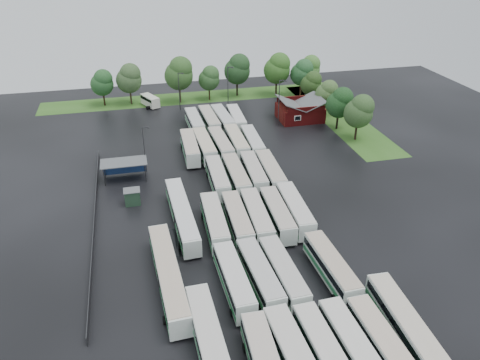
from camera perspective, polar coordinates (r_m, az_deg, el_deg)
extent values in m
plane|color=black|center=(71.00, 0.68, -6.46)|extent=(160.00, 160.00, 0.00)
cube|color=#640D0E|center=(113.25, 7.30, 8.15)|extent=(10.00, 8.00, 3.40)
cube|color=#4C4F51|center=(111.56, 6.16, 9.31)|extent=(5.07, 8.60, 2.19)
cube|color=#4C4F51|center=(113.26, 8.58, 9.46)|extent=(5.07, 8.60, 2.19)
cube|color=#640D0E|center=(109.01, 8.09, 8.50)|extent=(9.00, 0.20, 1.20)
cube|color=silver|center=(108.94, 7.04, 7.49)|extent=(1.60, 0.12, 1.20)
cylinder|color=#2D2D30|center=(86.01, -16.23, 0.32)|extent=(0.16, 0.16, 3.40)
cylinder|color=#2D2D30|center=(85.76, -11.46, 0.86)|extent=(0.16, 0.16, 3.40)
cylinder|color=#2D2D30|center=(88.86, -16.20, 1.27)|extent=(0.16, 0.16, 3.40)
cylinder|color=#2D2D30|center=(88.63, -11.58, 1.79)|extent=(0.16, 0.16, 3.40)
cube|color=#4C4F51|center=(86.45, -14.00, 2.13)|extent=(8.20, 4.20, 0.15)
cube|color=navy|center=(88.98, -13.89, 1.56)|extent=(7.60, 0.08, 2.60)
cube|color=#1C3724|center=(79.49, -12.98, -2.05)|extent=(2.50, 2.00, 2.50)
cube|color=#4C4F51|center=(78.85, -13.08, -1.23)|extent=(2.70, 2.20, 0.12)
cube|color=#305C1B|center=(128.87, -5.55, 9.98)|extent=(80.00, 10.00, 0.01)
cube|color=#305C1B|center=(117.59, 11.87, 7.66)|extent=(10.00, 50.00, 0.01)
cube|color=#2D2D30|center=(76.26, -17.31, -4.67)|extent=(0.10, 50.00, 1.20)
cube|color=#B4A699|center=(49.34, 3.18, -20.69)|extent=(2.95, 12.22, 0.13)
cylinder|color=black|center=(54.06, 1.84, -19.60)|extent=(2.66, 1.00, 1.00)
cube|color=silver|center=(51.13, 6.78, -20.99)|extent=(3.25, 13.12, 2.98)
cube|color=black|center=(50.68, 6.82, -20.55)|extent=(3.29, 12.60, 0.95)
cube|color=#BBB5AB|center=(49.97, 6.88, -19.84)|extent=(3.13, 12.72, 0.13)
cylinder|color=black|center=(54.82, 5.16, -18.83)|extent=(2.77, 1.04, 1.04)
cube|color=silver|center=(52.08, 10.35, -20.27)|extent=(2.98, 12.60, 2.87)
cube|color=black|center=(51.66, 10.41, -19.85)|extent=(3.03, 12.10, 0.92)
cube|color=#38844F|center=(52.56, 10.29, -20.73)|extent=(3.03, 12.35, 0.63)
cube|color=beige|center=(50.98, 10.51, -19.17)|extent=(2.87, 12.22, 0.13)
cylinder|color=black|center=(55.57, 8.56, -18.30)|extent=(2.66, 1.00, 1.00)
cube|color=silver|center=(53.20, 13.64, -19.40)|extent=(2.99, 12.58, 2.87)
cube|color=black|center=(52.78, 13.72, -18.98)|extent=(3.03, 12.09, 0.92)
cube|color=#27713D|center=(53.66, 13.56, -19.85)|extent=(3.03, 12.34, 0.63)
cube|color=beige|center=(52.13, 13.84, -18.29)|extent=(2.87, 12.21, 0.13)
cylinder|color=black|center=(56.62, 11.66, -17.54)|extent=(2.66, 1.00, 1.00)
cube|color=silver|center=(54.23, 17.01, -18.82)|extent=(2.81, 12.57, 2.87)
cube|color=black|center=(53.82, 17.10, -18.40)|extent=(2.86, 12.07, 0.92)
cube|color=#337E49|center=(54.68, 16.92, -19.27)|extent=(2.85, 12.32, 0.63)
cube|color=#BAA691|center=(53.17, 17.25, -17.72)|extent=(2.70, 12.19, 0.13)
cylinder|color=black|center=(57.56, 14.83, -17.06)|extent=(2.66, 1.00, 1.00)
cube|color=silver|center=(59.63, -0.76, -12.09)|extent=(2.93, 12.54, 2.86)
cube|color=black|center=(59.25, -0.76, -11.67)|extent=(2.98, 12.04, 0.91)
cube|color=#1B7F39|center=(60.04, -0.76, -12.55)|extent=(2.98, 12.29, 0.63)
cube|color=beige|center=(58.67, -0.77, -11.00)|extent=(2.82, 12.16, 0.12)
cylinder|color=black|center=(57.72, 0.16, -15.68)|extent=(2.65, 1.00, 1.00)
cylinder|color=black|center=(63.54, -1.56, -10.79)|extent=(2.65, 1.00, 1.00)
cube|color=silver|center=(60.35, 2.42, -11.53)|extent=(3.25, 12.62, 2.86)
cube|color=black|center=(59.99, 2.44, -11.11)|extent=(3.28, 12.12, 0.92)
cube|color=#2F8245|center=(60.76, 2.41, -11.98)|extent=(3.29, 12.37, 0.63)
cube|color=#ABA9A6|center=(59.41, 2.45, -10.43)|extent=(3.12, 12.24, 0.12)
cylinder|color=black|center=(58.46, 3.48, -15.05)|extent=(2.66, 1.00, 1.00)
cylinder|color=black|center=(64.23, 1.43, -10.28)|extent=(2.66, 1.00, 1.00)
cube|color=silver|center=(60.86, 5.28, -11.23)|extent=(3.07, 12.63, 2.87)
cube|color=black|center=(60.50, 5.30, -10.81)|extent=(3.12, 12.13, 0.92)
cube|color=#177335|center=(61.27, 5.25, -11.69)|extent=(3.11, 12.38, 0.63)
cube|color=#ABA6A0|center=(59.93, 5.34, -10.14)|extent=(2.95, 12.25, 0.13)
cylinder|color=black|center=(59.00, 6.46, -14.71)|extent=(2.66, 1.00, 1.00)
cylinder|color=black|center=(64.71, 4.10, -10.02)|extent=(2.66, 1.00, 1.00)
cube|color=silver|center=(62.66, 11.05, -10.38)|extent=(3.05, 12.59, 2.87)
cube|color=black|center=(62.31, 11.10, -9.97)|extent=(3.09, 12.09, 0.92)
cube|color=#288046|center=(63.05, 11.00, -10.83)|extent=(3.09, 12.34, 0.63)
cube|color=tan|center=(61.75, 11.18, -9.31)|extent=(2.93, 12.21, 0.13)
cylinder|color=black|center=(60.88, 12.44, -13.69)|extent=(2.66, 1.00, 1.00)
cylinder|color=black|center=(66.38, 9.56, -9.27)|extent=(2.66, 1.00, 1.00)
cube|color=silver|center=(70.08, -3.12, -5.11)|extent=(3.10, 12.89, 2.93)
cube|color=black|center=(69.76, -3.13, -4.70)|extent=(3.15, 12.38, 0.94)
cube|color=#187C3C|center=(70.44, -3.10, -5.54)|extent=(3.15, 12.63, 0.65)
cube|color=#B7ADA3|center=(69.25, -3.15, -4.06)|extent=(2.98, 12.50, 0.13)
cylinder|color=black|center=(67.62, -2.43, -8.02)|extent=(2.72, 1.02, 1.02)
cylinder|color=black|center=(74.27, -3.67, -4.34)|extent=(2.72, 1.02, 1.02)
cube|color=silver|center=(70.51, -0.34, -4.86)|extent=(2.96, 12.65, 2.88)
cube|color=black|center=(70.20, -0.34, -4.46)|extent=(3.01, 12.15, 0.92)
cube|color=#34804C|center=(70.86, -0.34, -5.29)|extent=(3.01, 12.40, 0.63)
cube|color=#AF9D8E|center=(69.70, -0.34, -3.83)|extent=(2.85, 12.27, 0.13)
cylinder|color=black|center=(68.12, 0.44, -7.68)|extent=(2.67, 1.01, 1.01)
cylinder|color=black|center=(74.59, -1.04, -4.13)|extent=(2.67, 1.01, 1.01)
cube|color=silver|center=(71.13, 2.04, -4.52)|extent=(3.23, 12.90, 2.93)
cube|color=black|center=(70.81, 2.04, -4.12)|extent=(3.27, 12.39, 0.94)
cube|color=#217636|center=(71.48, 2.03, -4.95)|extent=(3.27, 12.64, 0.64)
cube|color=#B5ABA2|center=(70.31, 2.06, -3.48)|extent=(3.10, 12.51, 0.13)
cylinder|color=black|center=(68.72, 2.92, -7.35)|extent=(2.72, 1.02, 1.02)
cylinder|color=black|center=(75.25, 1.20, -3.80)|extent=(2.72, 1.02, 1.02)
cube|color=silver|center=(71.96, 4.57, -4.20)|extent=(3.08, 12.68, 2.89)
cube|color=black|center=(71.65, 4.59, -3.81)|extent=(3.12, 12.18, 0.92)
cube|color=#38814F|center=(72.30, 4.55, -4.63)|extent=(3.12, 12.43, 0.63)
cube|color=#AA9F93|center=(71.16, 4.61, -3.19)|extent=(2.96, 12.30, 0.13)
cylinder|color=black|center=(69.61, 5.52, -6.94)|extent=(2.68, 1.01, 1.01)
cylinder|color=black|center=(75.96, 3.61, -3.52)|extent=(2.68, 1.01, 1.01)
cube|color=silver|center=(73.20, 6.70, -3.65)|extent=(3.25, 13.03, 2.96)
cube|color=black|center=(72.89, 6.72, -3.26)|extent=(3.29, 12.51, 0.95)
cube|color=#207236|center=(73.55, 6.67, -4.08)|extent=(3.29, 12.77, 0.65)
cube|color=beige|center=(72.40, 6.77, -2.62)|extent=(3.12, 12.64, 0.13)
cylinder|color=black|center=(70.81, 7.74, -6.39)|extent=(2.75, 1.03, 1.03)
cylinder|color=black|center=(77.27, 5.62, -3.00)|extent=(2.75, 1.03, 1.03)
cube|color=silver|center=(82.06, -2.74, 0.26)|extent=(2.98, 12.56, 2.86)
cube|color=black|center=(81.79, -2.75, 0.62)|extent=(3.03, 12.06, 0.92)
cube|color=#28753B|center=(82.36, -2.73, -0.12)|extent=(3.02, 12.31, 0.63)
cube|color=#B1AAA0|center=(81.37, -2.76, 1.18)|extent=(2.86, 12.18, 0.12)
cylinder|color=black|center=(79.34, -2.16, -1.98)|extent=(2.65, 1.00, 1.00)
cylinder|color=black|center=(86.20, -3.22, 0.65)|extent=(2.65, 1.00, 1.00)
cube|color=silver|center=(82.41, -0.47, 0.48)|extent=(2.85, 12.92, 2.95)
cube|color=black|center=(82.13, -0.47, 0.84)|extent=(2.91, 12.41, 0.95)
cube|color=#207A3A|center=(82.72, -0.47, 0.08)|extent=(2.90, 12.67, 0.65)
cube|color=#A99B8A|center=(81.70, -0.47, 1.43)|extent=(2.74, 12.54, 0.13)
cylinder|color=black|center=(79.63, 0.20, -1.82)|extent=(2.74, 1.03, 1.03)
cylinder|color=black|center=(86.66, -1.08, 0.86)|extent=(2.74, 1.03, 1.03)
cube|color=silver|center=(83.59, 1.67, 0.86)|extent=(3.21, 12.72, 2.89)
cube|color=black|center=(83.32, 1.68, 1.21)|extent=(3.25, 12.22, 0.92)
cube|color=#2B8345|center=(83.89, 1.67, 0.48)|extent=(3.25, 12.47, 0.64)
cube|color=#AAA198|center=(82.90, 1.69, 1.78)|extent=(3.09, 12.34, 0.13)
cylinder|color=black|center=(80.88, 2.39, -1.34)|extent=(2.68, 1.01, 1.01)
cylinder|color=black|center=(87.71, 0.98, 1.22)|extent=(2.68, 1.01, 1.01)
cube|color=silver|center=(83.96, 3.73, 0.98)|extent=(3.16, 13.01, 2.96)
cube|color=black|center=(83.69, 3.75, 1.34)|extent=(3.21, 12.50, 0.95)
cube|color=#2D7F45|center=(84.26, 3.72, 0.59)|extent=(3.21, 12.76, 0.65)
cube|color=#AA9E8E|center=(83.26, 3.77, 1.92)|extent=(3.04, 12.62, 0.13)
cylinder|color=black|center=(81.22, 4.54, -1.26)|extent=(2.75, 1.03, 1.03)
cylinder|color=black|center=(88.15, 2.93, 1.34)|extent=(2.75, 1.03, 1.03)
cube|color=silver|center=(93.85, -6.12, 3.96)|extent=(3.02, 12.84, 2.93)
cube|color=black|center=(93.61, -6.14, 4.28)|extent=(3.07, 12.33, 0.94)
cube|color=#1E793D|center=(94.12, -6.10, 3.60)|extent=(3.07, 12.58, 0.64)
cube|color=#B4A491|center=(93.24, -6.17, 4.80)|extent=(2.91, 12.45, 0.13)
cylinder|color=black|center=(90.81, -5.71, 2.08)|extent=(2.71, 1.02, 1.02)
cylinder|color=black|center=(98.15, -6.41, 4.14)|extent=(2.71, 1.02, 1.02)
cube|color=silver|center=(94.23, -4.35, 4.15)|extent=(2.97, 12.90, 2.94)
cube|color=black|center=(93.99, -4.37, 4.48)|extent=(3.02, 12.39, 0.94)
cube|color=#27723D|center=(94.50, -4.34, 3.80)|extent=(3.01, 12.64, 0.65)
cube|color=#C3B298|center=(93.62, -4.39, 5.00)|extent=(2.85, 12.51, 0.13)
cylinder|color=black|center=(91.19, -3.89, 2.28)|extent=(2.73, 1.03, 1.03)
cylinder|color=black|center=(98.54, -4.72, 4.33)|extent=(2.73, 1.03, 1.03)
cube|color=silver|center=(94.65, -2.35, 4.32)|extent=(3.08, 12.78, 2.91)
cube|color=black|center=(94.42, -2.36, 4.64)|extent=(3.13, 12.27, 0.93)
cube|color=#237D3C|center=(94.92, -2.34, 3.96)|extent=(3.12, 12.52, 0.64)
cube|color=#AE9F91|center=(94.05, -2.37, 5.15)|extent=(2.96, 12.39, 0.13)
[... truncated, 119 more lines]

